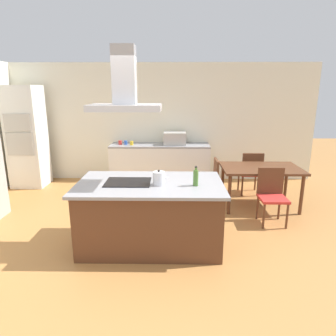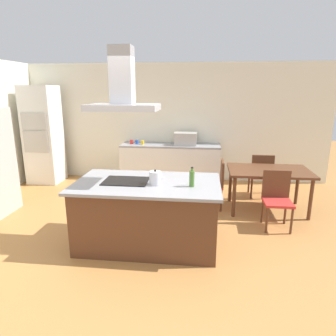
% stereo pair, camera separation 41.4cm
% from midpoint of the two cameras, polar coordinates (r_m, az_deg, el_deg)
% --- Properties ---
extents(ground, '(16.00, 16.00, 0.00)m').
position_cam_midpoint_polar(ground, '(5.75, -4.28, -6.89)').
color(ground, '#AD753D').
extents(wall_back, '(7.20, 0.10, 2.70)m').
position_cam_midpoint_polar(wall_back, '(7.13, -3.24, 8.56)').
color(wall_back, silver).
rests_on(wall_back, ground).
extents(kitchen_island, '(1.96, 1.15, 0.90)m').
position_cam_midpoint_polar(kitchen_island, '(4.19, -6.23, -8.67)').
color(kitchen_island, '#59331E').
rests_on(kitchen_island, ground).
extents(cooktop, '(0.60, 0.44, 0.01)m').
position_cam_midpoint_polar(cooktop, '(4.08, -10.50, -2.71)').
color(cooktop, black).
rests_on(cooktop, kitchen_island).
extents(tea_kettle, '(0.21, 0.16, 0.20)m').
position_cam_midpoint_polar(tea_kettle, '(3.91, -4.77, -2.01)').
color(tea_kettle, silver).
rests_on(tea_kettle, kitchen_island).
extents(olive_oil_bottle, '(0.07, 0.07, 0.26)m').
position_cam_midpoint_polar(olive_oil_bottle, '(3.86, 2.25, -1.87)').
color(olive_oil_bottle, '#47722D').
rests_on(olive_oil_bottle, kitchen_island).
extents(back_counter, '(2.25, 0.62, 0.90)m').
position_cam_midpoint_polar(back_counter, '(6.92, -3.26, 0.80)').
color(back_counter, silver).
rests_on(back_counter, ground).
extents(countertop_microwave, '(0.50, 0.38, 0.28)m').
position_cam_midpoint_polar(countertop_microwave, '(6.79, -0.46, 5.63)').
color(countertop_microwave, '#B2AFAA').
rests_on(countertop_microwave, back_counter).
extents(coffee_mug_red, '(0.08, 0.08, 0.09)m').
position_cam_midpoint_polar(coffee_mug_red, '(6.93, -10.79, 4.76)').
color(coffee_mug_red, red).
rests_on(coffee_mug_red, back_counter).
extents(coffee_mug_blue, '(0.08, 0.08, 0.09)m').
position_cam_midpoint_polar(coffee_mug_blue, '(6.90, -9.76, 4.76)').
color(coffee_mug_blue, '#2D56B2').
rests_on(coffee_mug_blue, back_counter).
extents(coffee_mug_yellow, '(0.08, 0.08, 0.09)m').
position_cam_midpoint_polar(coffee_mug_yellow, '(6.82, -8.67, 4.69)').
color(coffee_mug_yellow, gold).
rests_on(coffee_mug_yellow, back_counter).
extents(wall_oven_stack, '(0.70, 0.66, 2.20)m').
position_cam_midpoint_polar(wall_oven_stack, '(7.38, -26.75, 5.27)').
color(wall_oven_stack, silver).
rests_on(wall_oven_stack, ground).
extents(dining_table, '(1.40, 0.90, 0.75)m').
position_cam_midpoint_polar(dining_table, '(5.62, 15.24, -0.71)').
color(dining_table, '#59331E').
rests_on(dining_table, ground).
extents(chair_at_left_end, '(0.42, 0.42, 0.89)m').
position_cam_midpoint_polar(chair_at_left_end, '(5.51, 5.86, -2.28)').
color(chair_at_left_end, red).
rests_on(chair_at_left_end, ground).
extents(chair_facing_back_wall, '(0.42, 0.42, 0.89)m').
position_cam_midpoint_polar(chair_facing_back_wall, '(6.28, 13.69, -0.50)').
color(chair_facing_back_wall, red).
rests_on(chair_facing_back_wall, ground).
extents(chair_facing_island, '(0.42, 0.42, 0.89)m').
position_cam_midpoint_polar(chair_facing_island, '(5.05, 16.92, -4.45)').
color(chair_facing_island, red).
rests_on(chair_facing_island, ground).
extents(range_hood, '(0.90, 0.55, 0.78)m').
position_cam_midpoint_polar(range_hood, '(3.90, -11.33, 14.29)').
color(range_hood, '#ADADB2').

